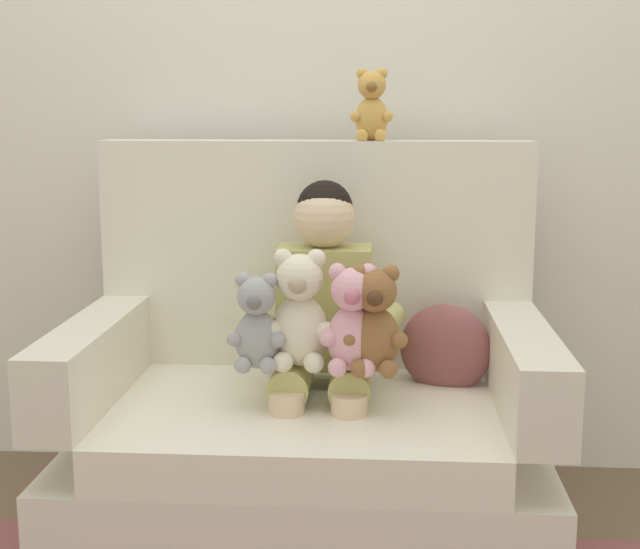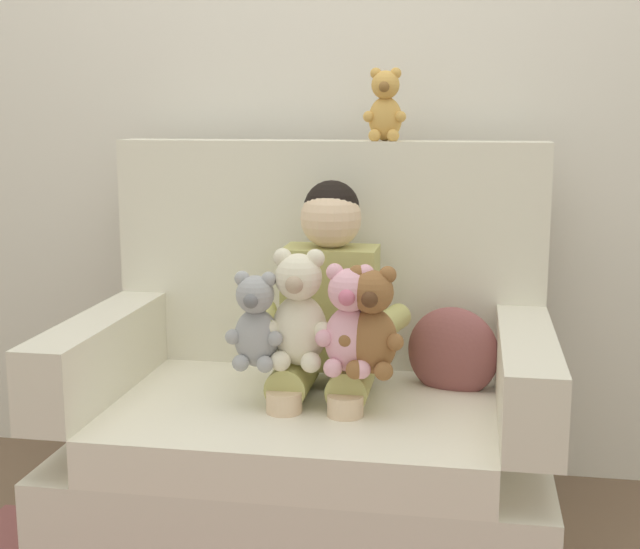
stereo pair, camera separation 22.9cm
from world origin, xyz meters
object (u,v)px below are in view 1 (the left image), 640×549
object	(u,v)px
plush_brown	(375,323)
plush_pink	(352,322)
armchair	(308,417)
plush_cream	(300,313)
plush_grey	(257,325)
plush_honey_on_backrest	(372,107)
throw_pillow	(445,349)
seated_child	(323,317)

from	to	relation	value
plush_brown	plush_pink	xyz separation A→B (m)	(-0.06, 0.00, 0.00)
armchair	plush_cream	size ratio (longest dim) A/B	4.11
plush_cream	plush_grey	xyz separation A→B (m)	(-0.11, -0.03, -0.03)
plush_grey	plush_cream	bearing A→B (deg)	16.39
plush_pink	plush_grey	world-z (taller)	plush_pink
armchair	plush_brown	bearing A→B (deg)	-44.26
armchair	plush_cream	distance (m)	0.36
plush_cream	plush_honey_on_backrest	distance (m)	0.70
plush_grey	plush_honey_on_backrest	xyz separation A→B (m)	(0.28, 0.46, 0.55)
plush_pink	plush_grey	bearing A→B (deg)	-177.10
plush_grey	throw_pillow	xyz separation A→B (m)	(0.50, 0.26, -0.13)
seated_child	plush_cream	bearing A→B (deg)	-116.32
plush_pink	throw_pillow	bearing A→B (deg)	50.82
plush_brown	plush_honey_on_backrest	distance (m)	0.71
plush_brown	plush_pink	distance (m)	0.06
seated_child	throw_pillow	world-z (taller)	seated_child
plush_pink	throw_pillow	distance (m)	0.40
armchair	plush_grey	bearing A→B (deg)	-124.92
plush_grey	throw_pillow	distance (m)	0.58
armchair	seated_child	world-z (taller)	armchair
armchair	plush_pink	world-z (taller)	armchair
plush_brown	seated_child	bearing A→B (deg)	119.98
seated_child	plush_cream	size ratio (longest dim) A/B	2.63
throw_pillow	plush_honey_on_backrest	bearing A→B (deg)	138.72
armchair	plush_brown	xyz separation A→B (m)	(0.18, -0.18, 0.32)
plush_brown	plush_cream	xyz separation A→B (m)	(-0.19, 0.04, 0.01)
armchair	plush_pink	distance (m)	0.39
plush_brown	plush_pink	bearing A→B (deg)	166.51
armchair	plush_cream	bearing A→B (deg)	-94.13
plush_cream	plush_grey	bearing A→B (deg)	-146.72
seated_child	plush_honey_on_backrest	bearing A→B (deg)	60.09
plush_honey_on_backrest	plush_brown	bearing A→B (deg)	-81.76
plush_cream	plush_pink	world-z (taller)	plush_cream
plush_brown	throw_pillow	world-z (taller)	plush_brown
throw_pillow	plush_grey	bearing A→B (deg)	-152.17
plush_cream	plush_honey_on_backrest	size ratio (longest dim) A/B	1.48
plush_brown	plush_honey_on_backrest	world-z (taller)	plush_honey_on_backrest
plush_brown	plush_grey	distance (m)	0.30
seated_child	plush_pink	bearing A→B (deg)	-70.15
seated_child	plush_grey	xyz separation A→B (m)	(-0.16, -0.17, 0.02)
throw_pillow	plush_brown	bearing A→B (deg)	-125.85
seated_child	plush_pink	distance (m)	0.20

